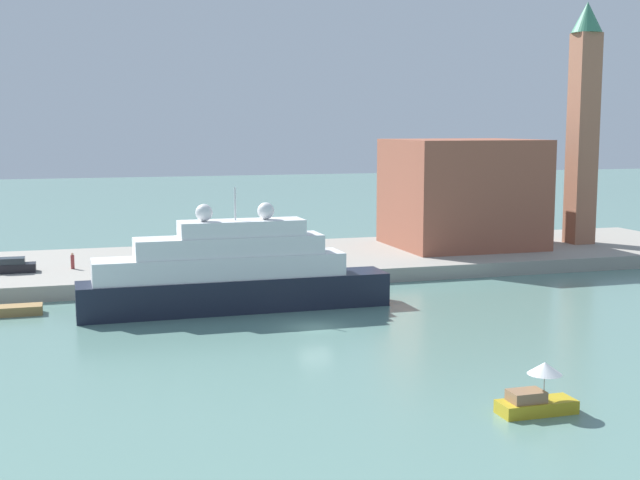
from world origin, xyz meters
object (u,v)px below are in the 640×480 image
parked_car (14,266)px  mooring_bollard (230,271)px  large_yacht (232,274)px  work_barge (13,310)px  harbor_building (462,193)px  person_figure (73,261)px  bell_tower (583,116)px  small_motorboat (537,395)px

parked_car → mooring_bollard: parked_car is taller
large_yacht → work_barge: large_yacht is taller
work_barge → harbor_building: size_ratio=0.29×
large_yacht → work_barge: bearing=168.8°
large_yacht → person_figure: bearing=126.6°
bell_tower → parked_car: 65.18m
harbor_building → mooring_bollard: bearing=-158.9°
work_barge → mooring_bollard: bearing=17.0°
mooring_bollard → small_motorboat: bearing=-77.1°
work_barge → mooring_bollard: (19.11, 5.86, 1.38)m
small_motorboat → harbor_building: size_ratio=0.27×
harbor_building → parked_car: bearing=-175.0°
work_barge → bell_tower: (63.05, 15.42, 16.04)m
large_yacht → harbor_building: harbor_building is taller
work_barge → bell_tower: size_ratio=0.16×
large_yacht → harbor_building: (31.07, 20.68, 4.52)m
small_motorboat → work_barge: (-28.17, 33.63, -0.63)m
harbor_building → person_figure: size_ratio=9.85×
large_yacht → small_motorboat: large_yacht is taller
work_barge → person_figure: size_ratio=2.88×
small_motorboat → parked_car: size_ratio=1.09×
bell_tower → harbor_building: bearing=172.9°
large_yacht → person_figure: 21.04m
harbor_building → parked_car: (-48.99, -4.26, -5.56)m
parked_car → person_figure: size_ratio=2.44×
large_yacht → mooring_bollard: bearing=79.9°
parked_car → harbor_building: bearing=5.0°
person_figure → mooring_bollard: bearing=-28.1°
large_yacht → mooring_bollard: 9.54m
parked_car → mooring_bollard: (19.58, -7.11, -0.27)m
small_motorboat → work_barge: 43.87m
large_yacht → harbor_building: bearing=33.6°
person_figure → work_barge: bearing=-110.2°
large_yacht → small_motorboat: bearing=-70.4°
person_figure → large_yacht: bearing=-53.4°
large_yacht → bell_tower: size_ratio=0.92×
large_yacht → small_motorboat: 32.09m
small_motorboat → mooring_bollard: 40.52m
work_barge → bell_tower: bearing=13.7°
large_yacht → mooring_bollard: large_yacht is taller
work_barge → person_figure: person_figure is taller
harbor_building → bell_tower: (14.53, -1.81, 8.84)m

